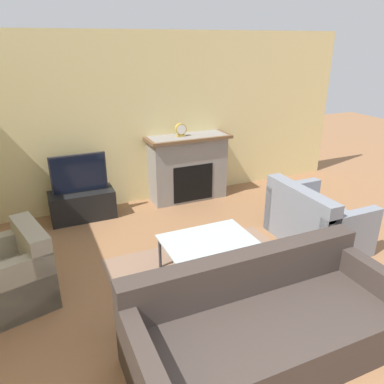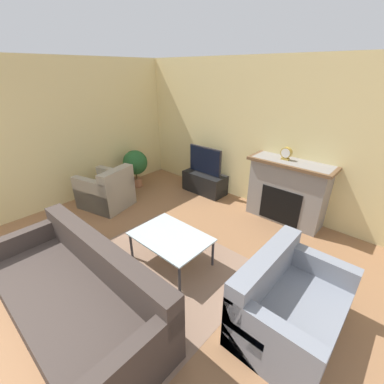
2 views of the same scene
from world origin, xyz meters
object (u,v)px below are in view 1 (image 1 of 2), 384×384
at_px(couch_sectional, 264,326).
at_px(tv, 79,173).
at_px(armchair_by_window, 7,280).
at_px(mantel_clock, 181,130).
at_px(couch_loveseat, 315,222).
at_px(coffee_table, 208,243).

bearing_deg(couch_sectional, tv, 106.63).
height_order(tv, armchair_by_window, tv).
distance_m(armchair_by_window, mantel_clock, 3.39).
xyz_separation_m(couch_loveseat, armchair_by_window, (-3.76, 0.22, 0.00)).
bearing_deg(couch_loveseat, couch_sectional, 128.38).
bearing_deg(mantel_clock, coffee_table, -104.31).
bearing_deg(couch_loveseat, coffee_table, 92.79).
xyz_separation_m(couch_loveseat, coffee_table, (-1.63, -0.08, 0.10)).
bearing_deg(tv, couch_sectional, -73.37).
xyz_separation_m(couch_loveseat, mantel_clock, (-1.08, 2.09, 0.92)).
xyz_separation_m(tv, couch_loveseat, (2.74, -2.01, -0.43)).
relative_size(tv, mantel_clock, 3.77).
distance_m(tv, couch_loveseat, 3.42).
distance_m(couch_sectional, couch_loveseat, 2.21).
bearing_deg(coffee_table, couch_sectional, -94.51).
relative_size(couch_sectional, armchair_by_window, 2.27).
relative_size(couch_sectional, mantel_clock, 11.02).
bearing_deg(couch_loveseat, armchair_by_window, 86.58).
bearing_deg(coffee_table, armchair_by_window, 171.87).
relative_size(coffee_table, mantel_clock, 4.86).
distance_m(tv, coffee_table, 2.39).
xyz_separation_m(tv, armchair_by_window, (-1.02, -1.78, -0.43)).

